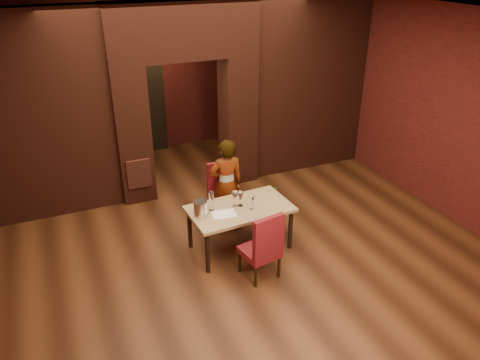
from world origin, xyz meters
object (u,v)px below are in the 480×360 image
Objects in this scene: wine_glass_a at (235,199)px; dining_table at (240,228)px; wine_glass_b at (240,199)px; water_bottle at (211,201)px; potted_plant at (265,198)px; chair_near at (260,244)px; chair_far at (225,196)px; person_seated at (226,185)px; wine_bucket at (201,209)px; wine_glass_c at (252,202)px.

dining_table is at bearing -53.28° from wine_glass_a.
wine_glass_b is (0.02, 0.05, 0.44)m from dining_table.
water_bottle is (-0.39, 0.08, 0.48)m from dining_table.
potted_plant is (1.22, 0.79, -0.62)m from water_bottle.
chair_near is at bearing -63.82° from water_bottle.
chair_far is 0.86m from potted_plant.
potted_plant is at bearing -157.87° from person_seated.
wine_glass_a reaches higher than dining_table.
wine_glass_a reaches higher than potted_plant.
person_seated reaches higher than wine_glass_a.
wine_glass_b is 0.93× the size of wine_bucket.
person_seated is 0.99m from potted_plant.
dining_table is at bearing -88.32° from chair_far.
wine_bucket is at bearing 173.03° from wine_glass_c.
person_seated reaches higher than dining_table.
chair_far is at bearing 81.57° from wine_glass_a.
dining_table is 0.72m from chair_far.
person_seated is 0.57m from wine_glass_b.
water_bottle is 0.75× the size of potted_plant.
wine_glass_c is (0.15, 0.58, 0.28)m from chair_near.
dining_table is 4.74× the size of water_bottle.
chair_far is at bearing -89.05° from person_seated.
dining_table is at bearing 0.97° from wine_bucket.
chair_far reaches higher than wine_bucket.
wine_bucket reaches higher than wine_glass_a.
chair_far reaches higher than water_bottle.
person_seated reaches higher than water_bottle.
person_seated is 3.64× the size of potted_plant.
person_seated is 0.68m from water_bottle.
water_bottle is at bearing 174.49° from wine_glass_b.
water_bottle is at bearing -147.11° from potted_plant.
person_seated is at bearing -87.58° from chair_far.
chair_near is 4.54× the size of wine_glass_b.
chair_near is 0.66m from wine_glass_c.
chair_near is 1.79m from potted_plant.
water_bottle is at bearing -73.66° from chair_near.
chair_far is 0.68× the size of person_seated.
chair_far is 4.35× the size of wine_glass_a.
person_seated is at bearing 83.22° from dining_table.
person_seated is (0.05, 1.29, 0.24)m from chair_near.
wine_bucket reaches higher than dining_table.
water_bottle reaches higher than wine_glass_a.
wine_glass_a is at bearing 8.16° from wine_bucket.
dining_table is at bearing 90.10° from person_seated.
chair_near is 4.24× the size of wine_bucket.
wine_glass_c is (0.13, -0.10, 0.43)m from dining_table.
wine_bucket reaches higher than wine_glass_b.
wine_glass_a is (-0.09, -0.63, 0.29)m from chair_far.
wine_bucket is 0.22m from water_bottle.
wine_glass_b is at bearing 5.24° from wine_bucket.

